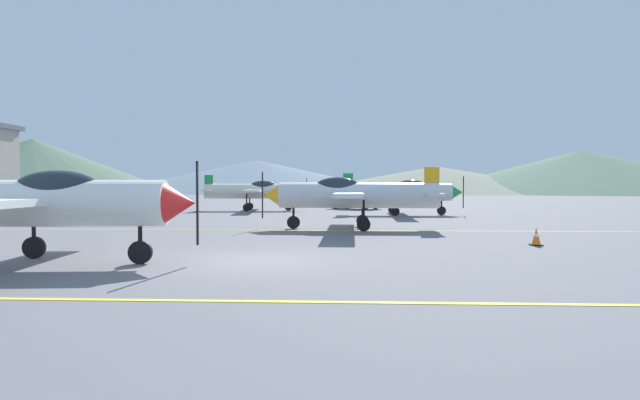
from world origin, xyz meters
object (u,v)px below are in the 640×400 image
Objects in this scene: airplane_far at (402,191)px; airplane_back at (255,191)px; airplane_near at (31,202)px; traffic_cone_front at (536,237)px; airplane_mid at (352,194)px; car_sedan at (356,199)px.

airplane_back is at bearing 153.51° from airplane_far.
airplane_near is 14.87m from traffic_cone_front.
airplane_mid and airplane_back have the same top height.
airplane_far is 1.00× the size of airplane_back.
airplane_mid is at bearing -107.43° from airplane_far.
airplane_back reaches higher than car_sedan.
airplane_far and airplane_back have the same top height.
airplane_mid is at bearing -66.28° from airplane_back.
airplane_far reaches higher than traffic_cone_front.
car_sedan is at bearing 20.37° from airplane_back.
car_sedan is at bearing 108.85° from airplane_far.
airplane_far is 17.61m from traffic_cone_front.
airplane_back is 2.04× the size of car_sedan.
airplane_mid is 8.64m from traffic_cone_front.
traffic_cone_front is (2.42, -17.40, -1.29)m from airplane_far.
airplane_far is at bearing -71.15° from car_sedan.
traffic_cone_front is at bearing -78.43° from car_sedan.
airplane_near and airplane_far have the same top height.
airplane_back is (0.77, 27.52, 0.00)m from airplane_near.
airplane_near and airplane_back have the same top height.
airplane_near is 2.04× the size of car_sedan.
airplane_near is 1.01× the size of airplane_mid.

